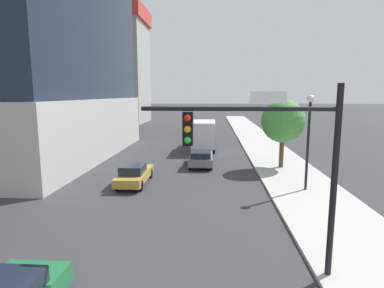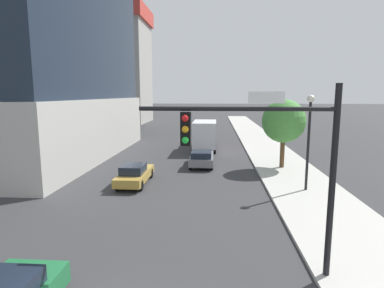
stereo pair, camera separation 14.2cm
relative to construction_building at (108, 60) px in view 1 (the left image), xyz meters
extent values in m
cube|color=#B2AFA8|center=(27.99, -41.02, -13.04)|extent=(4.81, 120.00, 0.15)
cube|color=#B2AFA8|center=(2.72, -38.35, -10.34)|extent=(19.35, 24.15, 5.55)
cube|color=#9E9B93|center=(-0.03, 0.03, -1.32)|extent=(15.50, 12.40, 23.60)
cube|color=#C63D33|center=(-0.03, 0.03, 8.99)|extent=(16.43, 13.14, 3.00)
cube|color=red|center=(4.62, -3.69, 1.79)|extent=(0.90, 0.90, 29.82)
cylinder|color=black|center=(25.98, -57.56, -9.88)|extent=(0.20, 0.20, 6.17)
cylinder|color=black|center=(22.95, -57.56, -7.58)|extent=(6.07, 0.14, 0.14)
cube|color=black|center=(21.38, -57.56, -8.21)|extent=(0.32, 0.36, 1.05)
sphere|color=red|center=(21.38, -57.75, -7.87)|extent=(0.22, 0.22, 0.22)
sphere|color=orange|center=(21.38, -57.75, -8.21)|extent=(0.22, 0.22, 0.22)
sphere|color=green|center=(21.38, -57.75, -8.55)|extent=(0.22, 0.22, 0.22)
cube|color=white|center=(23.86, -57.56, -7.23)|extent=(1.10, 0.04, 0.36)
cylinder|color=black|center=(27.93, -48.03, -10.27)|extent=(0.16, 0.16, 5.40)
sphere|color=silver|center=(27.93, -48.03, -7.39)|extent=(0.44, 0.44, 0.44)
cylinder|color=brown|center=(27.71, -41.86, -11.75)|extent=(0.36, 0.36, 2.44)
sphere|color=#478E3D|center=(27.71, -41.86, -9.24)|extent=(3.43, 3.43, 3.43)
cube|color=#AD8938|center=(16.94, -46.94, -12.56)|extent=(1.71, 4.63, 0.55)
cube|color=#19212D|center=(16.94, -47.34, -12.00)|extent=(1.44, 1.95, 0.55)
cylinder|color=black|center=(16.18, -45.37, -12.79)|extent=(0.22, 0.66, 0.66)
cylinder|color=black|center=(17.69, -45.37, -12.79)|extent=(0.22, 0.66, 0.66)
cylinder|color=black|center=(16.18, -48.52, -12.79)|extent=(0.22, 0.66, 0.66)
cylinder|color=black|center=(17.69, -48.52, -12.79)|extent=(0.22, 0.66, 0.66)
cube|color=slate|center=(21.21, -41.20, -12.51)|extent=(1.92, 4.35, 0.62)
cube|color=#19212D|center=(21.21, -42.12, -11.95)|extent=(1.62, 1.96, 0.48)
cylinder|color=black|center=(20.36, -39.72, -12.77)|extent=(0.22, 0.70, 0.70)
cylinder|color=black|center=(22.05, -39.72, -12.77)|extent=(0.22, 0.70, 0.70)
cylinder|color=black|center=(20.36, -42.68, -12.77)|extent=(0.22, 0.70, 0.70)
cylinder|color=black|center=(22.05, -42.68, -12.77)|extent=(0.22, 0.70, 0.70)
cube|color=#B21E1E|center=(21.21, -30.57, -11.47)|extent=(2.36, 2.06, 2.10)
cube|color=silver|center=(21.21, -34.32, -11.23)|extent=(2.36, 5.14, 2.58)
cylinder|color=black|center=(20.17, -30.57, -12.62)|extent=(0.30, 0.99, 0.99)
cylinder|color=black|center=(22.25, -30.57, -12.62)|extent=(0.30, 0.99, 0.99)
cylinder|color=black|center=(20.17, -35.60, -12.62)|extent=(0.30, 0.99, 0.99)
cylinder|color=black|center=(22.25, -35.60, -12.62)|extent=(0.30, 0.99, 0.99)
camera|label=1|loc=(22.17, -67.49, -7.13)|focal=29.76mm
camera|label=2|loc=(22.31, -67.48, -7.13)|focal=29.76mm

